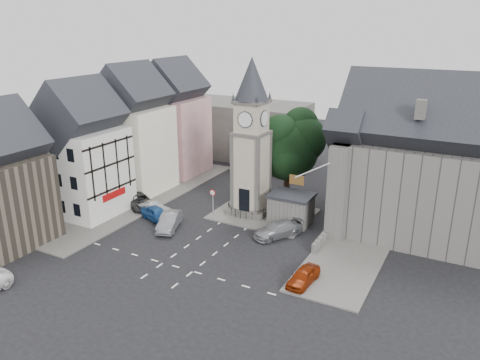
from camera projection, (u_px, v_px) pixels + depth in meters
The scene contains 23 objects.
ground at pixel (212, 241), 43.54m from camera, with size 120.00×120.00×0.00m, color black.
pavement_west at pixel (147, 198), 54.11m from camera, with size 6.00×30.00×0.14m, color #595651.
pavement_east at pixel (362, 234), 44.85m from camera, with size 6.00×26.00×0.14m, color #595651.
central_island at pixel (263, 214), 49.53m from camera, with size 10.00×8.00×0.16m, color #595651.
road_markings at pixel (178, 267), 38.95m from camera, with size 20.00×8.00×0.01m, color silver.
clock_tower at pixel (251, 138), 47.61m from camera, with size 4.86×4.86×16.25m.
stone_shelter at pixel (291, 208), 47.17m from camera, with size 4.30×3.30×3.08m.
town_tree at pixel (288, 141), 51.27m from camera, with size 7.20×7.20×10.80m.
warning_sign_post at pixel (213, 197), 48.86m from camera, with size 0.70×0.19×2.85m.
terrace_pink at pixel (174, 124), 61.71m from camera, with size 8.10×7.60×12.80m.
terrace_cream at pixel (134, 136), 55.03m from camera, with size 8.10×7.60×12.80m.
terrace_tudor at pixel (83, 156), 48.47m from camera, with size 8.10×7.60×12.00m.
backdrop_west at pixel (240, 129), 71.00m from camera, with size 20.00×10.00×8.00m, color #4C4944.
east_building at pixel (414, 170), 43.77m from camera, with size 14.40×11.40×12.60m.
east_boundary_wall at pixel (340, 218), 47.65m from camera, with size 0.40×16.00×0.90m, color slate.
flagpole at pixel (312, 170), 41.07m from camera, with size 3.68×0.10×2.74m.
car_west_blue at pixel (157, 214), 47.89m from camera, with size 1.71×4.24×1.45m, color navy.
car_west_silver at pixel (154, 209), 49.44m from camera, with size 1.37×3.94×1.30m, color #A4A6AC.
car_west_grey at pixel (139, 201), 51.39m from camera, with size 2.43×5.27×1.46m, color #2C2D2F.
car_island_silver at pixel (170, 221), 46.03m from camera, with size 1.62×4.65×1.53m, color gray.
car_island_east at pixel (278, 229), 44.32m from camera, with size 2.00×4.93×1.43m, color gray.
car_east_red at pixel (303, 276), 36.30m from camera, with size 1.53×3.79×1.29m, color maroon.
pedestrian at pixel (338, 223), 45.56m from camera, with size 0.57×0.37×1.57m, color beige.
Camera 1 is at (20.87, -33.53, 19.39)m, focal length 35.00 mm.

